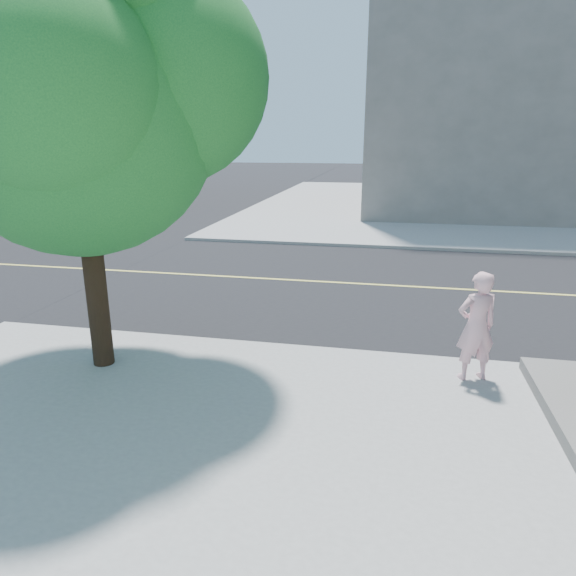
# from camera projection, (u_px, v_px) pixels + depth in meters

# --- Properties ---
(ground) EXTENTS (140.00, 140.00, 0.00)m
(ground) POSITION_uv_depth(u_px,v_px,m) (50.00, 331.00, 9.80)
(ground) COLOR black
(ground) RESTS_ON ground
(road_ew) EXTENTS (140.00, 9.00, 0.01)m
(road_ew) POSITION_uv_depth(u_px,v_px,m) (155.00, 273.00, 14.03)
(road_ew) COLOR black
(road_ew) RESTS_ON ground
(sidewalk_ne) EXTENTS (29.00, 25.00, 0.12)m
(sidewalk_ne) POSITION_uv_depth(u_px,v_px,m) (529.00, 206.00, 27.40)
(sidewalk_ne) COLOR gray
(sidewalk_ne) RESTS_ON ground
(filler_ne) EXTENTS (18.00, 16.00, 14.00)m
(filler_ne) POSITION_uv_depth(u_px,v_px,m) (555.00, 65.00, 25.78)
(filler_ne) COLOR slate
(filler_ne) RESTS_ON sidewalk_ne
(man_on_phone) EXTENTS (0.70, 0.58, 1.65)m
(man_on_phone) POSITION_uv_depth(u_px,v_px,m) (476.00, 326.00, 7.38)
(man_on_phone) COLOR #EDB2BF
(man_on_phone) RESTS_ON sidewalk_se
(street_tree) EXTENTS (4.90, 4.46, 6.51)m
(street_tree) POSITION_uv_depth(u_px,v_px,m) (81.00, 80.00, 6.93)
(street_tree) COLOR black
(street_tree) RESTS_ON sidewalk_se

